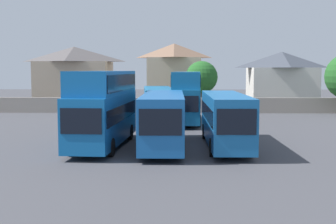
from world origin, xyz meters
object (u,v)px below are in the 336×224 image
Objects in this scene: bus_2 at (163,117)px; bus_4 at (158,103)px; bus_3 at (225,117)px; bus_5 at (187,94)px; house_terrace_left at (75,76)px; house_terrace_right at (282,79)px; bus_1 at (104,104)px; tree_behind_wall at (202,77)px; house_terrace_centre at (174,74)px.

bus_4 is (-0.93, 13.81, -0.09)m from bus_2.
bus_3 is 14.03m from bus_5.
bus_3 is at bearing 11.71° from bus_5.
house_terrace_left reaches higher than house_terrace_right.
bus_4 is (3.00, 13.51, -0.90)m from bus_1.
house_terrace_left reaches higher than bus_2.
tree_behind_wall is (17.57, -8.21, -0.08)m from house_terrace_left.
house_terrace_left is 28.86m from house_terrace_right.
house_terrace_right reaches higher than bus_2.
bus_5 is 25.76m from house_terrace_left.
house_terrace_right is at bearing 160.94° from bus_3.
bus_3 is 0.96× the size of bus_4.
house_terrace_centre is at bearing 171.54° from bus_4.
house_terrace_centre is (-1.44, 20.52, 1.71)m from bus_5.
bus_1 reaches higher than bus_4.
bus_2 is at bearing -1.05° from bus_4.
bus_5 is (5.73, 13.92, -0.06)m from bus_1.
bus_3 is at bearing -108.65° from house_terrace_right.
bus_3 is at bearing -62.58° from house_terrace_left.
bus_3 is at bearing -83.88° from house_terrace_centre.
bus_1 is 8.02m from bus_3.
house_terrace_left is (-9.82, 34.40, 1.43)m from bus_1.
house_terrace_left is at bearing 154.95° from tree_behind_wall.
bus_1 is at bearing -17.42° from bus_4.
house_terrace_centre is at bearing 173.26° from house_terrace_right.
bus_3 reaches higher than bus_4.
bus_5 is 1.09× the size of house_terrace_left.
house_terrace_centre is at bearing 176.64° from bus_1.
bus_2 is 34.83m from house_terrace_centre.
tree_behind_wall reaches higher than bus_1.
house_terrace_centre is at bearing 112.70° from tree_behind_wall.
house_terrace_centre is 8.95m from tree_behind_wall.
bus_2 is 0.96× the size of bus_4.
house_terrace_right reaches higher than tree_behind_wall.
house_terrace_left is (-13.75, 34.70, 2.24)m from bus_2.
house_terrace_centre reaches higher than house_terrace_right.
tree_behind_wall is at bearing 167.26° from bus_1.
bus_1 is 1.02× the size of house_terrace_left.
house_terrace_centre is (-3.68, 34.35, 2.47)m from bus_3.
tree_behind_wall is (4.75, 12.68, 2.25)m from bus_4.
bus_1 is 4.02m from bus_2.
bus_2 is 1.00× the size of bus_3.
bus_3 is 34.48m from house_terrace_right.
house_terrace_centre is at bearing -173.48° from bus_5.
bus_1 is at bearing -106.48° from tree_behind_wall.
bus_1 is at bearing -19.89° from bus_5.
house_terrace_centre is at bearing 179.08° from bus_2.
bus_1 is 27.34m from tree_behind_wall.
bus_3 is 1.21× the size of house_terrace_right.
bus_5 is at bearing 161.35° from bus_1.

